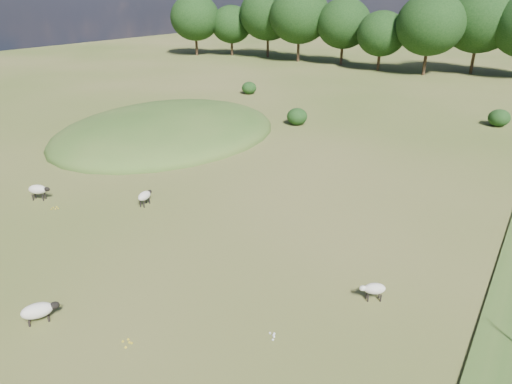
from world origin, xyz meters
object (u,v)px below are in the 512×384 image
sheep_1 (374,289)px  sheep_3 (38,310)px  sheep_0 (38,190)px  sheep_2 (145,196)px

sheep_1 → sheep_3: bearing=3.3°
sheep_0 → sheep_3: 11.23m
sheep_0 → sheep_1: 18.83m
sheep_0 → sheep_3: size_ratio=0.97×
sheep_1 → sheep_2: bearing=-41.3°
sheep_2 → sheep_3: bearing=-167.1°
sheep_0 → sheep_1: size_ratio=1.27×
sheep_0 → sheep_3: bearing=-61.0°
sheep_3 → sheep_1: bearing=-19.7°
sheep_0 → sheep_2: sheep_0 is taller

